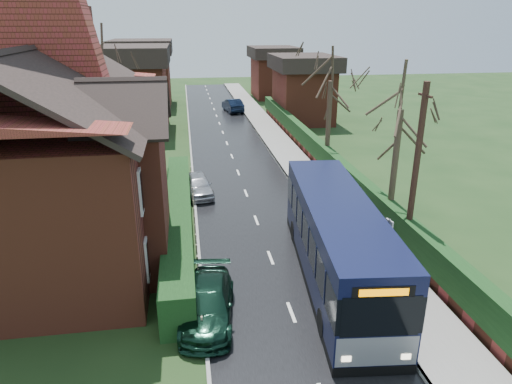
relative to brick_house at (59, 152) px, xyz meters
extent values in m
plane|color=#29411B|center=(8.73, -4.78, -4.38)|extent=(140.00, 140.00, 0.00)
cube|color=black|center=(8.73, 5.22, -4.37)|extent=(6.00, 100.00, 0.02)
cube|color=slate|center=(12.98, 5.22, -4.31)|extent=(2.50, 100.00, 0.14)
cube|color=gray|center=(11.78, 5.22, -4.31)|extent=(0.12, 100.00, 0.14)
cube|color=gray|center=(5.68, 5.22, -4.33)|extent=(0.12, 100.00, 0.10)
cube|color=black|center=(4.83, 0.22, -3.58)|extent=(1.20, 16.00, 1.60)
cube|color=brown|center=(14.53, 5.22, -4.08)|extent=(0.30, 50.00, 0.60)
cube|color=black|center=(14.53, 5.22, -3.18)|extent=(0.60, 50.00, 1.20)
cube|color=brown|center=(-0.27, 0.22, -1.38)|extent=(8.00, 14.00, 6.00)
cube|color=brown|center=(3.23, -2.78, -1.38)|extent=(2.50, 4.00, 6.00)
cube|color=brown|center=(0.73, 4.22, 4.82)|extent=(0.90, 1.40, 2.20)
cube|color=silver|center=(3.78, -4.78, -2.78)|extent=(0.08, 1.20, 1.60)
cube|color=black|center=(3.81, -4.78, -2.78)|extent=(0.03, 0.95, 1.35)
cube|color=silver|center=(3.78, -4.78, -0.18)|extent=(0.08, 1.20, 1.60)
cube|color=black|center=(3.81, -4.78, -0.18)|extent=(0.03, 0.95, 1.35)
cube|color=silver|center=(3.78, -0.78, -2.78)|extent=(0.08, 1.20, 1.60)
cube|color=black|center=(3.81, -0.78, -2.78)|extent=(0.03, 0.95, 1.35)
cube|color=silver|center=(3.78, -0.78, -0.18)|extent=(0.08, 1.20, 1.60)
cube|color=black|center=(3.81, -0.78, -0.18)|extent=(0.03, 0.95, 1.35)
cube|color=silver|center=(3.78, 3.22, -2.78)|extent=(0.08, 1.20, 1.60)
cube|color=black|center=(3.81, 3.22, -2.78)|extent=(0.03, 0.95, 1.35)
cube|color=silver|center=(3.78, 3.22, -0.18)|extent=(0.08, 1.20, 1.60)
cube|color=black|center=(3.81, 3.22, -0.18)|extent=(0.03, 0.95, 1.35)
cube|color=silver|center=(3.78, 5.72, -2.78)|extent=(0.08, 1.20, 1.60)
cube|color=black|center=(3.81, 5.72, -2.78)|extent=(0.03, 0.95, 1.35)
cube|color=silver|center=(3.78, 5.72, -0.18)|extent=(0.08, 1.20, 1.60)
cube|color=black|center=(3.81, 5.72, -0.18)|extent=(0.03, 0.95, 1.35)
cube|color=black|center=(10.93, -4.78, -3.47)|extent=(3.51, 10.99, 1.12)
cube|color=black|center=(10.93, -4.78, -2.32)|extent=(3.53, 10.99, 1.18)
cube|color=black|center=(10.93, -4.78, -1.41)|extent=(3.51, 10.99, 0.65)
cube|color=black|center=(10.93, -4.78, -4.20)|extent=(3.51, 10.99, 0.34)
cube|color=gray|center=(10.41, -10.10, -3.49)|extent=(2.36, 0.35, 0.98)
cube|color=black|center=(10.40, -10.13, -2.31)|extent=(2.21, 0.30, 1.28)
cube|color=black|center=(10.40, -10.13, -1.53)|extent=(1.72, 0.25, 0.34)
cube|color=#FF8C00|center=(10.40, -10.17, -1.53)|extent=(1.35, 0.17, 0.22)
cube|color=black|center=(10.41, -10.11, -4.16)|extent=(2.41, 0.38, 0.29)
cube|color=#FFF2CC|center=(9.55, -10.07, -3.69)|extent=(0.28, 0.08, 0.18)
cube|color=#FFF2CC|center=(11.26, -10.24, -3.69)|extent=(0.28, 0.08, 0.18)
cylinder|color=black|center=(9.49, -8.10, -3.90)|extent=(0.37, 0.96, 0.94)
cylinder|color=black|center=(11.70, -8.32, -3.90)|extent=(0.37, 0.96, 0.94)
cylinder|color=black|center=(10.17, -1.23, -3.90)|extent=(0.37, 0.96, 0.94)
cylinder|color=black|center=(12.38, -1.45, -3.90)|extent=(0.37, 0.96, 0.94)
imported|color=#BDBCC1|center=(5.93, 5.42, -3.76)|extent=(1.90, 3.77, 1.23)
imported|color=black|center=(5.83, -6.67, -3.76)|extent=(2.23, 4.40, 1.22)
imported|color=black|center=(10.73, 31.34, -3.64)|extent=(2.22, 4.64, 1.47)
cylinder|color=slate|center=(12.73, -5.40, -3.01)|extent=(0.08, 0.08, 2.72)
cube|color=silver|center=(12.73, -5.40, -1.85)|extent=(0.14, 0.41, 0.31)
cube|color=silver|center=(12.73, -5.40, -2.24)|extent=(0.12, 0.37, 0.27)
cylinder|color=black|center=(14.53, -3.55, -0.63)|extent=(0.26, 0.26, 7.49)
cube|color=black|center=(14.53, -3.55, 2.58)|extent=(0.10, 0.96, 0.09)
cylinder|color=#3E3225|center=(14.73, -1.27, -1.38)|extent=(0.29, 0.29, 6.00)
cylinder|color=#382B21|center=(14.73, 8.75, -1.36)|extent=(0.32, 0.32, 6.04)
cylinder|color=#3B2C22|center=(0.45, 12.06, -0.86)|extent=(0.32, 0.32, 7.04)
camera|label=1|loc=(5.43, -19.94, 5.24)|focal=32.00mm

